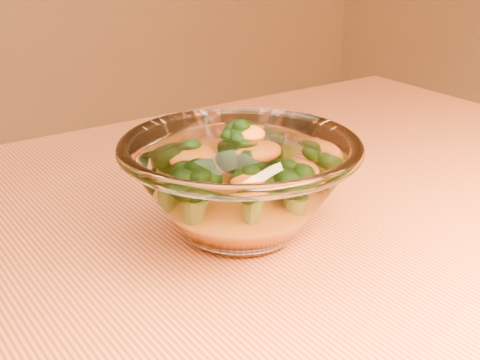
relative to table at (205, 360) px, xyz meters
name	(u,v)px	position (x,y,z in m)	size (l,w,h in m)	color
table	(205,360)	(0.00, 0.00, 0.00)	(1.20, 0.80, 0.75)	#DE7A42
glass_bowl	(240,185)	(0.06, 0.03, 0.15)	(0.21, 0.21, 0.09)	white
cheese_sauce	(240,205)	(0.06, 0.03, 0.13)	(0.11, 0.11, 0.03)	orange
broccoli_heap	(238,169)	(0.06, 0.03, 0.16)	(0.14, 0.14, 0.07)	black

